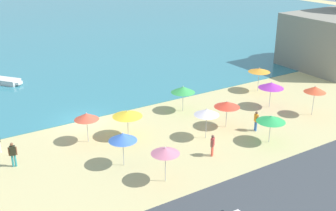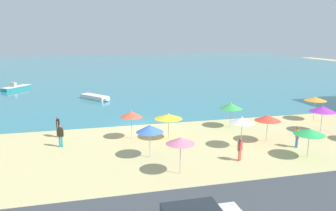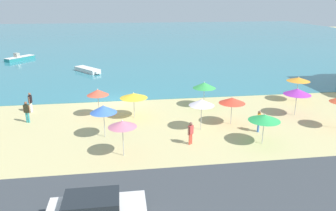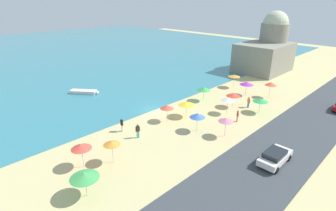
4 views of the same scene
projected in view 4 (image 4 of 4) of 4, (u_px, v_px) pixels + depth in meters
name	position (u px, v px, depth m)	size (l,w,h in m)	color
ground_plane	(153.00, 110.00, 38.88)	(160.00, 160.00, 0.00)	tan
sea	(25.00, 56.00, 74.87)	(150.00, 110.00, 0.05)	teal
coastal_road	(269.00, 159.00, 27.08)	(80.00, 8.00, 0.06)	#393E43
beach_umbrella_0	(233.00, 95.00, 39.43)	(2.09, 2.09, 2.29)	#B2B2B7
beach_umbrella_1	(112.00, 143.00, 25.78)	(1.71, 1.71, 2.50)	#B2B2B7
beach_umbrella_2	(84.00, 176.00, 21.38)	(2.44, 2.44, 2.31)	#B2B2B7
beach_umbrella_3	(186.00, 104.00, 36.21)	(2.33, 2.33, 2.21)	#B2B2B7
beach_umbrella_4	(234.00, 76.00, 48.15)	(2.20, 2.20, 2.46)	#B2B2B7
beach_umbrella_5	(204.00, 89.00, 41.84)	(2.15, 2.15, 2.38)	#B2B2B7
beach_umbrella_6	(81.00, 147.00, 25.05)	(1.98, 1.98, 2.62)	#B2B2B7
beach_umbrella_7	(197.00, 115.00, 32.12)	(1.93, 1.93, 2.48)	#B2B2B7
beach_umbrella_8	(271.00, 84.00, 43.14)	(1.88, 1.88, 2.70)	#B2B2B7
beach_umbrella_9	(247.00, 83.00, 44.26)	(2.29, 2.29, 2.44)	#B2B2B7
beach_umbrella_10	(226.00, 120.00, 30.84)	(1.82, 1.82, 2.45)	#B2B2B7
beach_umbrella_11	(167.00, 107.00, 34.74)	(1.86, 1.86, 2.42)	#B2B2B7
beach_umbrella_12	(261.00, 100.00, 37.51)	(2.18, 2.18, 2.22)	#B2B2B7
beach_umbrella_13	(228.00, 99.00, 37.11)	(1.93, 1.93, 2.48)	#B2B2B7
bather_0	(138.00, 130.00, 30.93)	(0.55, 0.31, 1.78)	teal
bather_1	(122.00, 124.00, 32.44)	(0.26, 0.57, 1.79)	white
bather_2	(238.00, 115.00, 35.05)	(0.47, 0.39, 1.63)	#F95240
bather_3	(249.00, 102.00, 39.63)	(0.33, 0.54, 1.67)	#3E75D3
parked_car_0	(275.00, 157.00, 26.11)	(4.30, 1.97, 1.43)	silver
skiff_nearshore	(84.00, 92.00, 45.60)	(3.87, 4.55, 0.56)	silver
harbor_fortress	(268.00, 50.00, 59.16)	(12.79, 9.25, 12.93)	gray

